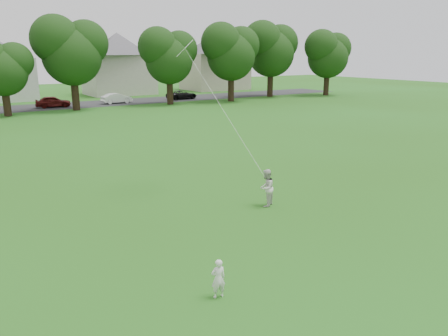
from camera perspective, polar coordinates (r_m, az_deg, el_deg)
ground at (r=12.15m, az=1.32°, el=-13.27°), size 160.00×160.00×0.00m
street at (r=51.50m, az=-26.43°, el=6.90°), size 90.00×7.00×0.01m
toddler at (r=10.75m, az=-0.76°, el=-14.24°), size 0.40×0.30×1.00m
older_boy at (r=16.75m, az=5.55°, el=-2.60°), size 0.89×0.85×1.46m
kite at (r=17.21m, az=0.07°, el=7.31°), size 1.20×2.40×6.25m
tree_row at (r=46.45m, az=-21.01°, el=14.47°), size 82.37×8.50×10.33m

